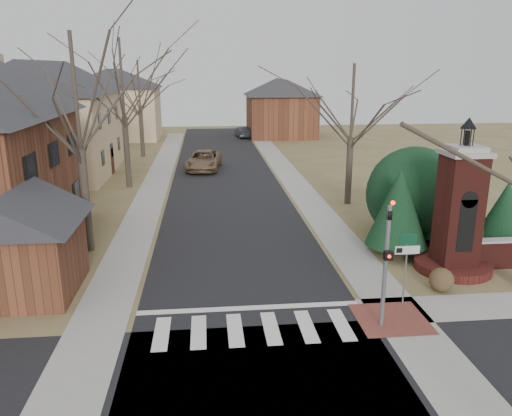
{
  "coord_description": "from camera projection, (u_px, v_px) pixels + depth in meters",
  "views": [
    {
      "loc": [
        -1.4,
        -13.94,
        8.39
      ],
      "look_at": [
        0.62,
        6.0,
        2.7
      ],
      "focal_mm": 35.0,
      "sensor_mm": 36.0,
      "label": 1
    }
  ],
  "objects": [
    {
      "name": "garage_left",
      "position": [
        17.0,
        238.0,
        18.63
      ],
      "size": [
        4.8,
        4.8,
        4.29
      ],
      "color": "brown",
      "rests_on": "ground"
    },
    {
      "name": "house_stucco_left",
      "position": [
        50.0,
        117.0,
        39.05
      ],
      "size": [
        9.8,
        12.8,
        9.28
      ],
      "color": "beige",
      "rests_on": "ground"
    },
    {
      "name": "sidewalk_right_main",
      "position": [
        295.0,
        183.0,
        37.33
      ],
      "size": [
        2.0,
        60.0,
        0.02
      ],
      "primitive_type": "cube",
      "color": "gray",
      "rests_on": "ground"
    },
    {
      "name": "main_street",
      "position": [
        226.0,
        185.0,
        36.83
      ],
      "size": [
        8.0,
        70.0,
        0.01
      ],
      "primitive_type": "cube",
      "color": "black",
      "rests_on": "ground"
    },
    {
      "name": "house_distant_right",
      "position": [
        281.0,
        107.0,
        61.49
      ],
      "size": [
        8.8,
        8.8,
        7.3
      ],
      "color": "brown",
      "rests_on": "ground"
    },
    {
      "name": "house_distant_left",
      "position": [
        115.0,
        103.0,
        59.39
      ],
      "size": [
        10.8,
        8.8,
        8.53
      ],
      "color": "beige",
      "rests_on": "ground"
    },
    {
      "name": "evergreen_near",
      "position": [
        398.0,
        207.0,
        22.54
      ],
      "size": [
        2.8,
        2.8,
        4.1
      ],
      "color": "#473D33",
      "rests_on": "ground"
    },
    {
      "name": "traffic_signal_pole",
      "position": [
        387.0,
        254.0,
        16.03
      ],
      "size": [
        0.28,
        0.41,
        4.5
      ],
      "color": "slate",
      "rests_on": "ground"
    },
    {
      "name": "ground",
      "position": [
        256.0,
        342.0,
        15.77
      ],
      "size": [
        120.0,
        120.0,
        0.0
      ],
      "primitive_type": "plane",
      "color": "brown",
      "rests_on": "ground"
    },
    {
      "name": "evergreen_far",
      "position": [
        505.0,
        211.0,
        23.35
      ],
      "size": [
        2.4,
        2.4,
        3.3
      ],
      "color": "#473D33",
      "rests_on": "ground"
    },
    {
      "name": "cross_street",
      "position": [
        267.0,
        403.0,
        12.9
      ],
      "size": [
        120.0,
        8.0,
        0.01
      ],
      "primitive_type": "cube",
      "color": "black",
      "rests_on": "ground"
    },
    {
      "name": "brick_gate_monument",
      "position": [
        458.0,
        221.0,
        20.83
      ],
      "size": [
        3.2,
        3.2,
        6.47
      ],
      "color": "#501D17",
      "rests_on": "ground"
    },
    {
      "name": "pickup_truck",
      "position": [
        204.0,
        160.0,
        42.05
      ],
      "size": [
        3.31,
        5.98,
        1.58
      ],
      "primitive_type": "imported",
      "rotation": [
        0.0,
        0.0,
        -0.12
      ],
      "color": "brown",
      "rests_on": "ground"
    },
    {
      "name": "stop_bar",
      "position": [
        249.0,
        308.0,
        17.97
      ],
      "size": [
        8.0,
        0.35,
        0.02
      ],
      "primitive_type": "cube",
      "color": "silver",
      "rests_on": "ground"
    },
    {
      "name": "bare_tree_0",
      "position": [
        74.0,
        83.0,
        21.61
      ],
      "size": [
        8.05,
        8.05,
        11.15
      ],
      "color": "#473D33",
      "rests_on": "ground"
    },
    {
      "name": "bare_tree_2",
      "position": [
        139.0,
        82.0,
        46.63
      ],
      "size": [
        7.35,
        7.35,
        10.19
      ],
      "color": "#473D33",
      "rests_on": "ground"
    },
    {
      "name": "bare_tree_3",
      "position": [
        353.0,
        96.0,
        29.99
      ],
      "size": [
        7.0,
        7.0,
        9.7
      ],
      "color": "#473D33",
      "rests_on": "ground"
    },
    {
      "name": "evergreen_mid",
      "position": [
        456.0,
        192.0,
        23.93
      ],
      "size": [
        3.4,
        3.4,
        4.7
      ],
      "color": "#473D33",
      "rests_on": "ground"
    },
    {
      "name": "dry_shrub_left",
      "position": [
        441.0,
        280.0,
        19.24
      ],
      "size": [
        0.94,
        0.94,
        0.94
      ],
      "primitive_type": "sphere",
      "color": "#503F24",
      "rests_on": "ground"
    },
    {
      "name": "evergreen_mass",
      "position": [
        414.0,
        190.0,
        25.08
      ],
      "size": [
        4.8,
        4.8,
        4.8
      ],
      "primitive_type": "sphere",
      "color": "black",
      "rests_on": "ground"
    },
    {
      "name": "distant_car",
      "position": [
        243.0,
        132.0,
        61.35
      ],
      "size": [
        1.83,
        4.13,
        1.32
      ],
      "primitive_type": "imported",
      "rotation": [
        0.0,
        0.0,
        3.25
      ],
      "color": "#313339",
      "rests_on": "ground"
    },
    {
      "name": "curb_apron",
      "position": [
        391.0,
        319.0,
        17.19
      ],
      "size": [
        2.4,
        2.4,
        0.02
      ],
      "primitive_type": "cube",
      "color": "brown",
      "rests_on": "ground"
    },
    {
      "name": "bare_tree_1",
      "position": [
        121.0,
        72.0,
        33.96
      ],
      "size": [
        8.4,
        8.4,
        11.64
      ],
      "color": "#473D33",
      "rests_on": "ground"
    },
    {
      "name": "sign_post",
      "position": [
        407.0,
        255.0,
        17.68
      ],
      "size": [
        0.9,
        0.07,
        2.75
      ],
      "color": "slate",
      "rests_on": "ground"
    },
    {
      "name": "crosswalk_zone",
      "position": [
        253.0,
        329.0,
        16.53
      ],
      "size": [
        8.0,
        2.2,
        0.02
      ],
      "primitive_type": "cube",
      "color": "silver",
      "rests_on": "ground"
    },
    {
      "name": "sidewalk_left",
      "position": [
        155.0,
        186.0,
        36.32
      ],
      "size": [
        2.0,
        60.0,
        0.02
      ],
      "primitive_type": "cube",
      "color": "gray",
      "rests_on": "ground"
    }
  ]
}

